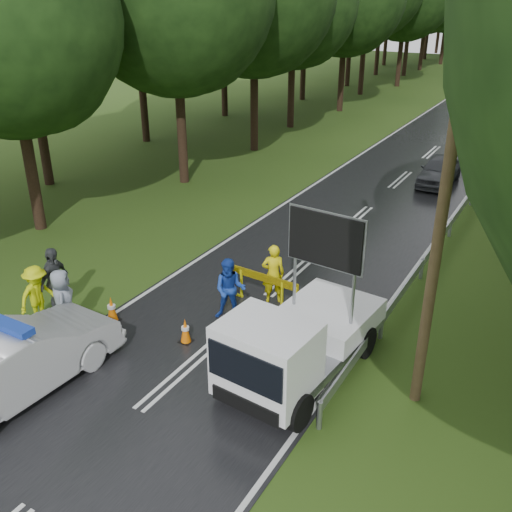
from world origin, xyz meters
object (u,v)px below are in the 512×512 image
Objects in this scene: work_truck at (295,342)px; queue_car_first at (440,170)px; barrier at (261,281)px; queue_car_second at (482,145)px; police_sedan at (17,361)px; queue_car_third at (475,122)px; officer at (273,274)px; civilian at (230,289)px.

queue_car_first is at bearing 97.80° from work_truck.
queue_car_second is (2.56, 20.35, -0.09)m from barrier.
police_sedan is 27.18m from queue_car_second.
barrier is at bearing -104.46° from queue_car_second.
queue_car_third is at bearing 90.81° from queue_car_first.
officer is (0.23, 0.31, 0.15)m from barrier.
queue_car_second is (2.94, 21.46, -0.23)m from civilian.
police_sedan reaches higher than queue_car_second.
queue_car_third is at bearing -125.03° from officer.
work_truck reaches higher than queue_car_second.
queue_car_first is at bearing -129.16° from officer.
civilian is 27.50m from queue_car_third.
work_truck is 29.14m from queue_car_third.
queue_car_third is (-1.51, 6.00, -0.01)m from queue_car_second.
queue_car_second is at bearing 94.99° from work_truck.
queue_car_second is at bearing -98.54° from police_sedan.
civilian is (-2.82, 1.64, -0.13)m from work_truck.
civilian is (2.46, 5.18, 0.07)m from police_sedan.
barrier is 20.51m from queue_car_second.
civilian is 0.37× the size of queue_car_third.
officer is 0.47× the size of queue_car_first.
work_truck is 17.12m from queue_car_first.
civilian is 0.39× the size of queue_car_second.
civilian is at bearing -105.08° from queue_car_second.
work_truck is at bearing -44.14° from barrier.
barrier is at bearing 20.76° from officer.
queue_car_first is (4.53, 20.63, -0.17)m from police_sedan.
queue_car_third is at bearing 98.01° from work_truck.
queue_car_third is at bearing -93.88° from police_sedan.
barrier is 0.62× the size of queue_car_first.
queue_car_second is (0.87, 6.00, 0.01)m from queue_car_first.
barrier is at bearing -98.93° from queue_car_first.
police_sedan is at bearing -110.05° from barrier.
queue_car_first is at bearing -88.79° from queue_car_third.
work_truck is 2.71× the size of officer.
civilian is at bearing 155.04° from work_truck.
police_sedan is 6.90m from barrier.
queue_car_third is at bearing 91.97° from barrier.
police_sedan reaches higher than civilian.
police_sedan is 2.83× the size of civilian.
officer is 0.39× the size of queue_car_second.
work_truck is 1.06× the size of queue_car_second.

